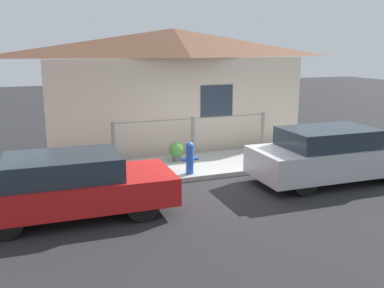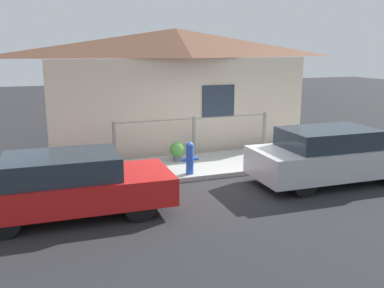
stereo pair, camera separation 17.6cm
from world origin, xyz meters
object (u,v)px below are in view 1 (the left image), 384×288
at_px(car_right, 331,155).
at_px(potted_plant_near_hydrant, 177,151).
at_px(car_left, 70,185).
at_px(fire_hydrant, 190,157).

height_order(car_right, potted_plant_near_hydrant, car_right).
bearing_deg(car_left, potted_plant_near_hydrant, 42.95).
bearing_deg(potted_plant_near_hydrant, car_left, -138.70).
relative_size(car_left, car_right, 0.97).
relative_size(car_left, fire_hydrant, 4.83).
height_order(fire_hydrant, potted_plant_near_hydrant, fire_hydrant).
distance_m(car_left, potted_plant_near_hydrant, 4.27).
height_order(car_left, car_right, car_right).
bearing_deg(fire_hydrant, car_left, -154.01).
height_order(car_left, potted_plant_near_hydrant, car_left).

